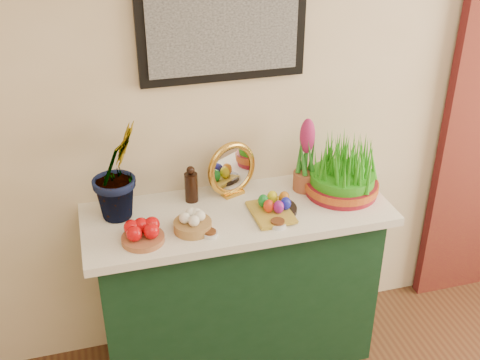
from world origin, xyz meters
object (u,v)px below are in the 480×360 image
Objects in this scene: sideboard at (237,289)px; hyacinth_green at (115,157)px; mirror at (232,170)px; wheatgrass_sabzeh at (343,169)px; book at (253,215)px.

sideboard is 2.24× the size of hyacinth_green.
mirror is at bearing -39.21° from hyacinth_green.
wheatgrass_sabzeh reaches higher than mirror.
mirror is 1.17× the size of book.
hyacinth_green is 2.53× the size of book.
hyacinth_green reaches higher than wheatgrass_sabzeh.
sideboard is at bearing 115.84° from book.
mirror is (0.53, 0.05, -0.16)m from hyacinth_green.
wheatgrass_sabzeh is at bearing -49.16° from hyacinth_green.
mirror is 0.76× the size of wheatgrass_sabzeh.
sideboard is 5.67× the size of book.
book is 0.65× the size of wheatgrass_sabzeh.
book is at bearing -82.27° from mirror.
hyacinth_green is at bearing 174.97° from wheatgrass_sabzeh.
sideboard is 4.86× the size of mirror.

